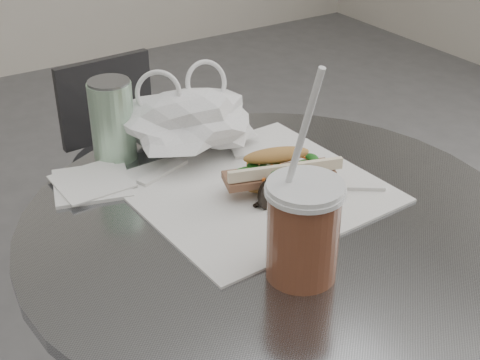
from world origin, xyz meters
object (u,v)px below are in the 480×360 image
iced_coffee (303,229)px  drink_can (112,120)px  sunglasses (279,189)px  chair_far (135,194)px  cafe_table (269,352)px  banh_mi (278,171)px

iced_coffee → drink_can: bearing=99.8°
iced_coffee → sunglasses: iced_coffee is taller
chair_far → iced_coffee: (-0.17, -0.99, 0.51)m
cafe_table → banh_mi: 0.32m
iced_coffee → sunglasses: 0.20m
iced_coffee → chair_far: bearing=80.0°
sunglasses → drink_can: (-0.16, 0.27, 0.05)m
drink_can → cafe_table: bearing=-68.0°
banh_mi → sunglasses: size_ratio=2.16×
chair_far → cafe_table: bearing=77.8°
banh_mi → iced_coffee: iced_coffee is taller
chair_far → drink_can: bearing=62.0°
cafe_table → chair_far: (0.13, 0.86, -0.17)m
banh_mi → iced_coffee: 0.21m
banh_mi → sunglasses: 0.03m
chair_far → iced_coffee: bearing=76.2°
banh_mi → drink_can: drink_can is taller
sunglasses → chair_far: bearing=65.7°
cafe_table → drink_can: drink_can is taller
chair_far → iced_coffee: 1.13m
cafe_table → drink_can: bearing=112.0°
banh_mi → chair_far: bearing=101.5°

